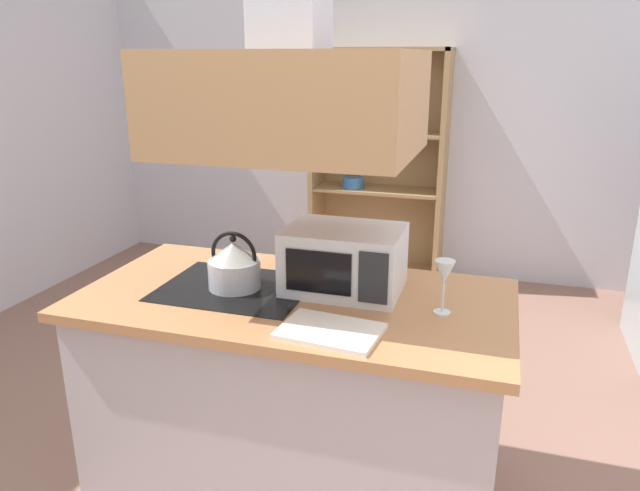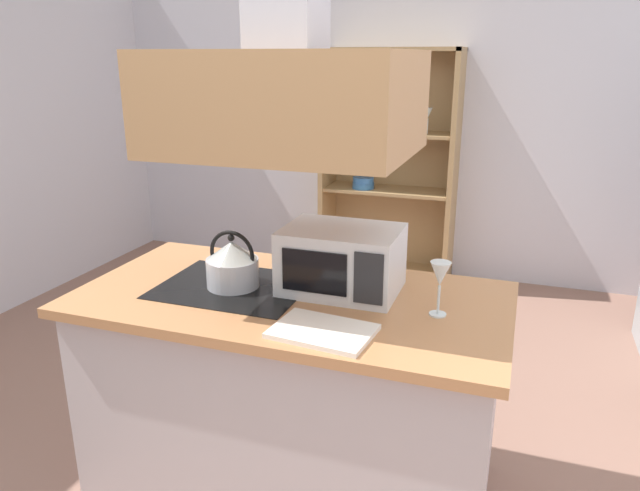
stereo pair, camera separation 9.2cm
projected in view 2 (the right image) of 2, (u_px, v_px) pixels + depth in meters
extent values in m
cube|color=silver|center=(454.00, 115.00, 4.80)|extent=(6.00, 0.12, 2.70)
cube|color=#BBB0B1|center=(293.00, 397.00, 2.51)|extent=(1.63, 0.81, 0.86)
cube|color=#B87B4C|center=(291.00, 299.00, 2.37)|extent=(1.71, 0.89, 0.04)
cube|color=black|center=(233.00, 286.00, 2.45)|extent=(0.60, 0.48, 0.00)
cube|color=tan|center=(288.00, 102.00, 2.14)|extent=(0.90, 0.70, 0.36)
cube|color=#A68252|center=(328.00, 164.00, 5.00)|extent=(0.04, 0.40, 1.87)
cube|color=#A68252|center=(454.00, 172.00, 4.67)|extent=(0.04, 0.40, 1.87)
cube|color=#A68252|center=(393.00, 49.00, 4.56)|extent=(1.09, 0.40, 0.03)
cube|color=#A68252|center=(385.00, 271.00, 5.11)|extent=(1.09, 0.40, 0.08)
cube|color=#A68252|center=(394.00, 164.00, 5.01)|extent=(1.09, 0.02, 1.87)
cube|color=#A68252|center=(388.00, 190.00, 4.89)|extent=(1.01, 0.36, 0.02)
cube|color=#A68252|center=(390.00, 133.00, 4.75)|extent=(1.01, 0.36, 0.02)
cylinder|color=teal|center=(363.00, 185.00, 4.90)|extent=(0.18, 0.18, 0.05)
cylinder|color=#3367A3|center=(363.00, 180.00, 4.89)|extent=(0.17, 0.17, 0.05)
cylinder|color=silver|center=(405.00, 125.00, 4.65)|extent=(0.01, 0.01, 0.12)
cone|color=silver|center=(406.00, 112.00, 4.62)|extent=(0.07, 0.07, 0.08)
cylinder|color=silver|center=(427.00, 126.00, 4.60)|extent=(0.01, 0.01, 0.12)
cone|color=silver|center=(428.00, 113.00, 4.57)|extent=(0.07, 0.07, 0.08)
cylinder|color=#B7BBC3|center=(233.00, 273.00, 2.43)|extent=(0.21, 0.21, 0.12)
cone|color=#B3BBB7|center=(232.00, 250.00, 2.40)|extent=(0.20, 0.20, 0.08)
sphere|color=black|center=(231.00, 238.00, 2.38)|extent=(0.03, 0.03, 0.03)
torus|color=black|center=(232.00, 254.00, 2.40)|extent=(0.20, 0.02, 0.20)
cube|color=white|center=(323.00, 331.00, 2.03)|extent=(0.36, 0.27, 0.02)
cube|color=silver|center=(342.00, 260.00, 2.38)|extent=(0.46, 0.34, 0.26)
cube|color=black|center=(314.00, 272.00, 2.24)|extent=(0.26, 0.01, 0.17)
cube|color=#262628|center=(368.00, 279.00, 2.17)|extent=(0.11, 0.01, 0.20)
cylinder|color=silver|center=(438.00, 314.00, 2.18)|extent=(0.06, 0.06, 0.01)
cylinder|color=silver|center=(439.00, 300.00, 2.16)|extent=(0.01, 0.01, 0.11)
cone|color=silver|center=(440.00, 274.00, 2.13)|extent=(0.08, 0.08, 0.09)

